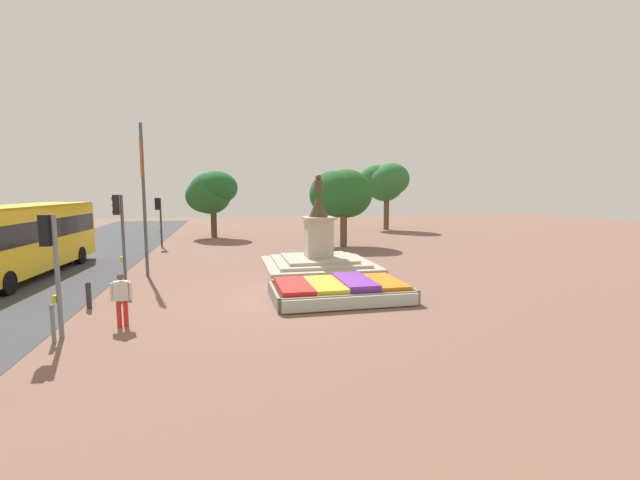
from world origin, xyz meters
TOP-DOWN VIEW (x-y plane):
  - ground_plane at (0.00, 0.00)m, footprint 93.13×93.13m
  - flower_planter at (1.83, -0.36)m, footprint 4.84×3.08m
  - statue_monument at (2.49, 6.51)m, footprint 5.47×5.47m
  - traffic_light_near_crossing at (-6.46, -2.66)m, footprint 0.42×0.31m
  - traffic_light_mid_block at (-6.29, 3.80)m, footprint 0.42×0.31m
  - traffic_light_far_corner at (-6.53, 15.53)m, footprint 0.41×0.29m
  - banner_pole at (-5.61, 5.39)m, footprint 0.14×0.58m
  - city_bus at (-10.88, 5.91)m, footprint 2.97×11.31m
  - pedestrian_with_handbag at (-5.00, -2.00)m, footprint 0.57×0.24m
  - kerb_bollard_mid_a at (-6.41, -3.02)m, footprint 0.11×0.11m
  - kerb_bollard_mid_b at (-6.56, 0.31)m, footprint 0.16×0.16m
  - kerb_bollard_north at (-6.49, 0.18)m, footprint 0.13×0.13m
  - park_tree_far_left at (5.57, 13.73)m, footprint 4.31×3.79m
  - park_tree_behind_statue at (-3.29, 20.65)m, footprint 4.12×4.01m
  - park_tree_far_right at (12.76, 24.39)m, footprint 4.59×4.44m

SIDE VIEW (x-z plane):
  - ground_plane at x=0.00m, z-range 0.00..0.00m
  - flower_planter at x=1.83m, z-range -0.05..0.66m
  - kerb_bollard_mid_b at x=-6.56m, z-range 0.02..0.88m
  - kerb_bollard_north at x=-6.49m, z-range 0.02..0.92m
  - kerb_bollard_mid_a at x=-6.41m, z-range 0.02..1.03m
  - statue_monument at x=2.49m, z-range -1.53..3.09m
  - pedestrian_with_handbag at x=-5.00m, z-range 0.11..1.65m
  - city_bus at x=-10.88m, z-range 0.24..3.43m
  - traffic_light_near_crossing at x=-6.46m, z-range 0.63..3.87m
  - traffic_light_far_corner at x=-6.53m, z-range 0.64..3.94m
  - traffic_light_mid_block at x=-6.29m, z-range 0.69..4.35m
  - banner_pole at x=-5.61m, z-range 0.16..6.90m
  - park_tree_far_left at x=5.57m, z-range 0.93..6.17m
  - park_tree_behind_statue at x=-3.29m, z-range 0.97..6.29m
  - park_tree_far_right at x=12.76m, z-range 1.42..7.79m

